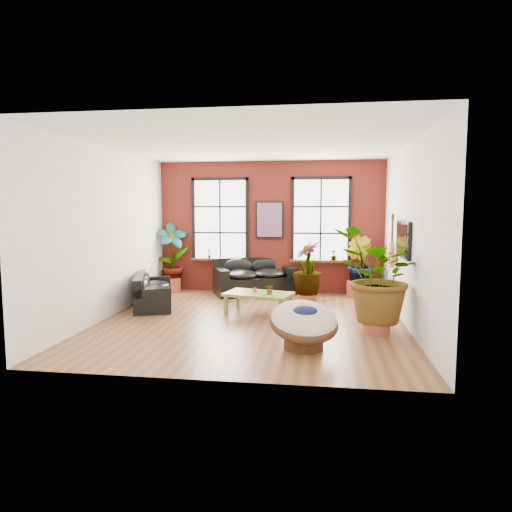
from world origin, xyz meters
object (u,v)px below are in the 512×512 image
(sofa_left, at_px, (151,292))
(coffee_table, at_px, (259,295))
(papasan_chair, at_px, (304,323))
(sofa_back, at_px, (254,278))

(sofa_left, height_order, coffee_table, sofa_left)
(sofa_left, distance_m, papasan_chair, 4.51)
(sofa_left, height_order, papasan_chair, papasan_chair)
(coffee_table, height_order, papasan_chair, papasan_chair)
(coffee_table, bearing_deg, sofa_back, 114.80)
(sofa_back, height_order, papasan_chair, sofa_back)
(sofa_back, xyz_separation_m, coffee_table, (0.43, -2.26, -0.03))
(sofa_back, relative_size, sofa_left, 1.11)
(sofa_back, bearing_deg, coffee_table, -103.68)
(sofa_left, relative_size, papasan_chair, 1.48)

